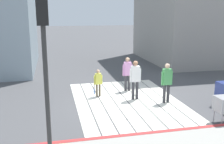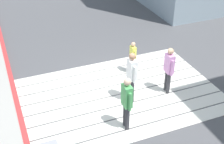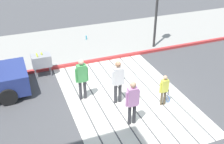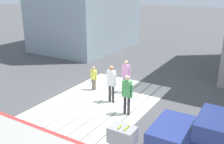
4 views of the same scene
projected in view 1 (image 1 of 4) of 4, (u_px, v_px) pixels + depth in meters
The scene contains 8 objects.
ground_plane at pixel (127, 101), 11.28m from camera, with size 120.00×120.00×0.00m, color #4C4C4F.
crosswalk_stripes at pixel (127, 101), 11.28m from camera, with size 6.40×4.35×0.01m.
curb_painted at pixel (157, 134), 8.17m from camera, with size 0.16×40.00×0.13m, color #BC3333.
traffic_light_corner at pixel (44, 41), 6.50m from camera, with size 0.39×0.28×4.24m.
pedestrian_adult_lead at pixel (127, 72), 12.57m from camera, with size 0.23×0.48×1.62m.
pedestrian_adult_trailing at pixel (135, 77), 11.32m from camera, with size 0.23×0.50×1.70m.
pedestrian_adult_side at pixel (167, 80), 10.93m from camera, with size 0.22×0.49×1.67m.
pedestrian_child_with_racket at pixel (98, 82), 11.78m from camera, with size 0.28×0.38×1.24m.
Camera 1 is at (-10.30, 3.01, 3.74)m, focal length 42.70 mm.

